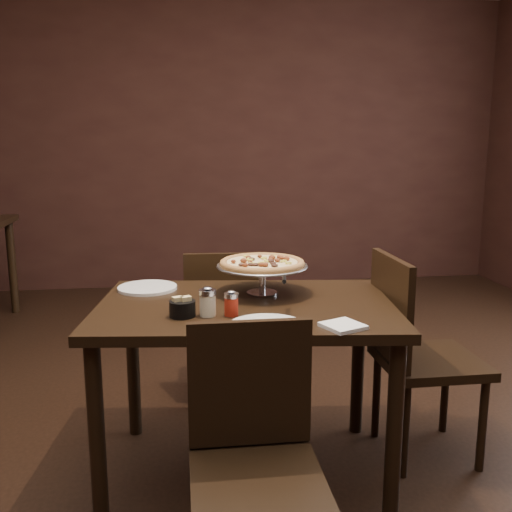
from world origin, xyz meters
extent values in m
cube|color=black|center=(0.00, 0.00, -0.01)|extent=(6.00, 7.00, 0.02)
cube|color=black|center=(0.00, 3.51, 1.40)|extent=(6.00, 0.02, 2.80)
cube|color=black|center=(0.03, 0.10, 0.74)|extent=(1.30, 0.95, 0.04)
cylinder|color=black|center=(-0.55, -0.17, 0.36)|extent=(0.06, 0.06, 0.72)
cylinder|color=black|center=(0.53, -0.30, 0.36)|extent=(0.06, 0.06, 0.72)
cylinder|color=black|center=(-0.47, 0.51, 0.36)|extent=(0.06, 0.06, 0.72)
cylinder|color=black|center=(0.61, 0.38, 0.36)|extent=(0.06, 0.06, 0.72)
cylinder|color=black|center=(-1.61, 2.74, 0.39)|extent=(0.07, 0.07, 0.78)
cylinder|color=#B3B2B9|center=(0.12, 0.25, 0.76)|extent=(0.14, 0.14, 0.01)
cylinder|color=#B3B2B9|center=(0.12, 0.25, 0.82)|extent=(0.03, 0.03, 0.11)
cylinder|color=#B3B2B9|center=(0.12, 0.25, 0.87)|extent=(0.10, 0.10, 0.01)
cylinder|color=#A5A5AA|center=(0.12, 0.25, 0.88)|extent=(0.39, 0.39, 0.01)
torus|color=#A5A5AA|center=(0.12, 0.25, 0.88)|extent=(0.40, 0.40, 0.01)
cylinder|color=olive|center=(0.12, 0.25, 0.89)|extent=(0.36, 0.36, 0.01)
torus|color=olive|center=(0.12, 0.25, 0.89)|extent=(0.37, 0.37, 0.03)
cylinder|color=tan|center=(0.12, 0.25, 0.90)|extent=(0.31, 0.31, 0.01)
cylinder|color=beige|center=(-0.13, -0.05, 0.80)|extent=(0.06, 0.06, 0.08)
cylinder|color=#B3B2B9|center=(-0.13, -0.05, 0.85)|extent=(0.07, 0.07, 0.02)
ellipsoid|color=#B3B2B9|center=(-0.13, -0.05, 0.86)|extent=(0.03, 0.03, 0.01)
cylinder|color=maroon|center=(-0.05, -0.06, 0.79)|extent=(0.05, 0.05, 0.07)
cylinder|color=#B3B2B9|center=(-0.05, -0.06, 0.84)|extent=(0.06, 0.06, 0.02)
ellipsoid|color=#B3B2B9|center=(-0.05, -0.06, 0.85)|extent=(0.03, 0.03, 0.01)
cylinder|color=black|center=(-0.23, -0.04, 0.79)|extent=(0.10, 0.10, 0.06)
cube|color=#DAC17E|center=(-0.25, -0.04, 0.80)|extent=(0.05, 0.04, 0.07)
cube|color=#DAC17E|center=(-0.22, -0.04, 0.80)|extent=(0.05, 0.04, 0.07)
cube|color=white|center=(0.33, -0.26, 0.76)|extent=(0.17, 0.17, 0.01)
cylinder|color=white|center=(-0.38, 0.40, 0.76)|extent=(0.26, 0.26, 0.01)
cylinder|color=white|center=(0.06, -0.23, 0.76)|extent=(0.27, 0.27, 0.01)
cone|color=#B3B2B9|center=(0.16, -0.04, 0.88)|extent=(0.11, 0.11, 0.00)
cylinder|color=black|center=(0.16, -0.04, 0.89)|extent=(0.04, 0.11, 0.02)
cube|color=black|center=(-0.01, 0.88, 0.41)|extent=(0.42, 0.42, 0.04)
cube|color=black|center=(-0.01, 0.70, 0.65)|extent=(0.40, 0.05, 0.42)
cylinder|color=black|center=(0.16, 1.03, 0.19)|extent=(0.03, 0.03, 0.39)
cylinder|color=black|center=(-0.16, 1.04, 0.19)|extent=(0.03, 0.03, 0.39)
cylinder|color=black|center=(0.15, 0.71, 0.19)|extent=(0.03, 0.03, 0.39)
cylinder|color=black|center=(-0.18, 0.72, 0.19)|extent=(0.03, 0.03, 0.39)
cube|color=black|center=(-0.03, -0.62, 0.41)|extent=(0.40, 0.40, 0.04)
cube|color=black|center=(-0.02, -0.44, 0.65)|extent=(0.40, 0.03, 0.42)
cylinder|color=black|center=(0.14, -0.46, 0.19)|extent=(0.03, 0.03, 0.39)
cube|color=black|center=(0.86, 0.14, 0.44)|extent=(0.43, 0.43, 0.04)
cube|color=black|center=(0.67, 0.14, 0.70)|extent=(0.03, 0.43, 0.45)
cylinder|color=black|center=(1.04, -0.04, 0.21)|extent=(0.04, 0.04, 0.42)
cylinder|color=black|center=(1.04, 0.31, 0.21)|extent=(0.04, 0.04, 0.42)
cylinder|color=black|center=(0.69, -0.04, 0.21)|extent=(0.04, 0.04, 0.42)
cylinder|color=black|center=(0.69, 0.31, 0.21)|extent=(0.04, 0.04, 0.42)
camera|label=1|loc=(-0.25, -2.14, 1.40)|focal=40.00mm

